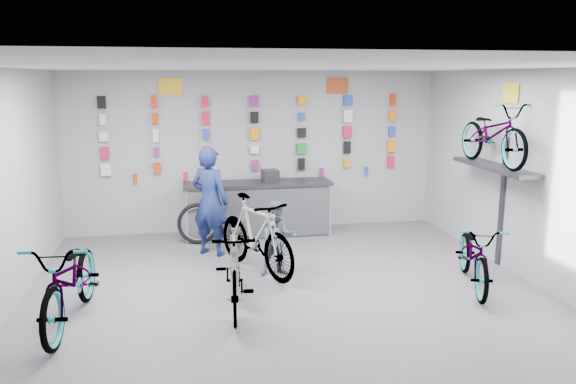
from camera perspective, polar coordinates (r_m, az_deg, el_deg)
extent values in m
plane|color=#525257|center=(7.20, 0.78, -11.99)|extent=(8.00, 8.00, 0.00)
plane|color=white|center=(6.60, 0.85, 12.63)|extent=(8.00, 8.00, 0.00)
plane|color=#A9A9AB|center=(10.64, -3.45, 4.11)|extent=(7.00, 0.00, 7.00)
plane|color=#A9A9AB|center=(3.11, 16.01, -15.16)|extent=(7.00, 0.00, 7.00)
plane|color=#A9A9AB|center=(8.17, 25.63, 0.72)|extent=(0.00, 8.00, 8.00)
cube|color=black|center=(10.39, -3.07, -1.96)|extent=(2.60, 0.60, 0.90)
cube|color=silver|center=(10.10, -2.84, -2.18)|extent=(2.60, 0.02, 0.90)
cube|color=silver|center=(10.01, -10.24, -2.48)|extent=(0.04, 0.04, 0.96)
cube|color=silver|center=(10.34, 4.31, -1.87)|extent=(0.04, 0.04, 0.96)
cube|color=black|center=(10.28, -3.10, 0.86)|extent=(2.70, 0.66, 0.06)
cube|color=white|center=(10.62, -18.00, 2.18)|extent=(0.18, 0.06, 0.22)
cube|color=red|center=(10.54, -13.15, 2.38)|extent=(0.13, 0.06, 0.19)
cube|color=#8E2080|center=(10.53, -8.25, 2.56)|extent=(0.13, 0.06, 0.17)
cube|color=#8E2080|center=(10.61, -3.38, 2.72)|extent=(0.10, 0.06, 0.19)
cube|color=black|center=(10.75, 1.39, 2.86)|extent=(0.12, 0.06, 0.22)
cube|color=orange|center=(10.97, 5.99, 2.98)|extent=(0.11, 0.06, 0.17)
cube|color=red|center=(11.26, 10.40, 3.07)|extent=(0.14, 0.06, 0.23)
cube|color=red|center=(10.58, -18.10, 3.79)|extent=(0.14, 0.06, 0.21)
cube|color=#8E2080|center=(10.50, -13.22, 4.00)|extent=(0.10, 0.06, 0.16)
cube|color=red|center=(10.49, -8.30, 4.18)|extent=(0.13, 0.06, 0.15)
cube|color=white|center=(10.56, -3.40, 4.33)|extent=(0.16, 0.06, 0.14)
cube|color=#159528|center=(10.71, 1.39, 4.45)|extent=(0.17, 0.06, 0.19)
cube|color=black|center=(10.93, 6.03, 4.53)|extent=(0.13, 0.06, 0.23)
cube|color=orange|center=(11.22, 10.45, 4.58)|extent=(0.15, 0.06, 0.21)
cube|color=white|center=(10.54, -18.20, 5.40)|extent=(0.15, 0.06, 0.18)
cube|color=white|center=(10.46, -13.30, 5.62)|extent=(0.10, 0.06, 0.23)
cube|color=#2449B6|center=(10.46, -8.34, 5.81)|extent=(0.11, 0.06, 0.20)
cube|color=orange|center=(10.53, -3.42, 5.95)|extent=(0.15, 0.06, 0.24)
cube|color=black|center=(10.68, 1.40, 6.04)|extent=(0.16, 0.06, 0.18)
cube|color=red|center=(10.90, 6.06, 6.10)|extent=(0.17, 0.06, 0.21)
cube|color=#2449B6|center=(11.19, 10.51, 6.11)|extent=(0.12, 0.06, 0.18)
cube|color=white|center=(10.52, -18.31, 7.02)|extent=(0.11, 0.06, 0.19)
cube|color=red|center=(10.44, -13.37, 7.26)|extent=(0.10, 0.06, 0.20)
cube|color=red|center=(10.43, -8.39, 7.45)|extent=(0.13, 0.06, 0.24)
cube|color=black|center=(10.51, -3.44, 7.58)|extent=(0.15, 0.06, 0.21)
cube|color=#2449B6|center=(10.66, 1.41, 7.65)|extent=(0.10, 0.06, 0.15)
cube|color=white|center=(10.88, 6.09, 7.67)|extent=(0.16, 0.06, 0.23)
cube|color=orange|center=(11.17, 10.56, 7.64)|extent=(0.12, 0.06, 0.20)
cube|color=black|center=(10.50, -18.41, 8.65)|extent=(0.14, 0.06, 0.22)
cube|color=red|center=(10.42, -13.45, 8.90)|extent=(0.10, 0.06, 0.23)
cube|color=red|center=(10.42, -8.44, 9.09)|extent=(0.12, 0.06, 0.20)
cube|color=#8E2080|center=(10.49, -3.46, 9.21)|extent=(0.15, 0.06, 0.20)
cube|color=orange|center=(10.64, 1.42, 9.26)|extent=(0.14, 0.06, 0.17)
cube|color=#2449B6|center=(10.86, 6.13, 9.25)|extent=(0.17, 0.06, 0.19)
cube|color=red|center=(11.15, 10.62, 9.18)|extent=(0.10, 0.06, 0.24)
cylinder|color=red|center=(10.57, -15.27, 1.37)|extent=(0.07, 0.07, 0.16)
cylinder|color=red|center=(10.53, -10.39, 1.55)|extent=(0.07, 0.07, 0.16)
cylinder|color=white|center=(10.67, -1.23, 1.87)|extent=(0.07, 0.07, 0.16)
cylinder|color=#8E2080|center=(10.85, 3.47, 2.01)|extent=(0.07, 0.07, 0.16)
cylinder|color=#2449B6|center=(11.10, 7.99, 2.14)|extent=(0.07, 0.07, 0.16)
cube|color=#333338|center=(9.04, 20.20, 2.41)|extent=(0.38, 1.90, 0.06)
cube|color=#333338|center=(9.23, 20.92, -0.94)|extent=(0.04, 0.10, 2.00)
cube|color=yellow|center=(10.45, -11.84, 10.46)|extent=(0.42, 0.02, 0.30)
cube|color=#C74D21|center=(10.85, 5.05, 10.69)|extent=(0.42, 0.02, 0.30)
cube|color=yellow|center=(9.04, 21.68, 9.32)|extent=(0.02, 0.40, 0.30)
imported|color=gray|center=(7.14, -21.18, -8.34)|extent=(0.90, 2.12, 1.08)
imported|color=gray|center=(7.11, -5.47, -7.67)|extent=(0.66, 1.84, 1.08)
imported|color=gray|center=(8.24, 18.42, -6.03)|extent=(1.13, 1.89, 0.94)
imported|color=gray|center=(8.39, -3.30, -4.35)|extent=(1.34, 1.97, 1.16)
imported|color=gray|center=(8.96, 20.14, 5.58)|extent=(0.63, 1.80, 0.95)
imported|color=navy|center=(9.23, -7.92, -0.94)|extent=(0.78, 0.72, 1.79)
imported|color=slate|center=(8.26, -1.02, -4.75)|extent=(0.55, 0.43, 1.12)
torus|color=black|center=(9.96, -9.12, -3.19)|extent=(0.74, 0.19, 0.73)
torus|color=silver|center=(9.96, -9.12, -3.19)|extent=(0.60, 0.12, 0.60)
cube|color=black|center=(10.29, -1.83, 1.67)|extent=(0.32, 0.33, 0.22)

